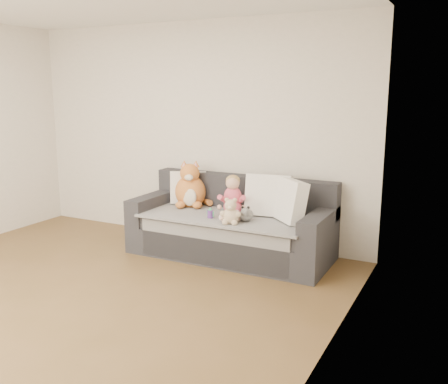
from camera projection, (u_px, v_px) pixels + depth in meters
name	position (u px, v px, depth m)	size (l,w,h in m)	color
room_shell	(68.00, 151.00, 4.21)	(5.00, 5.00, 5.00)	brown
sofa	(232.00, 228.00, 5.52)	(2.20, 0.94, 0.85)	#26262A
cushion_left	(188.00, 187.00, 5.95)	(0.46, 0.37, 0.40)	white
cushion_right_back	(268.00, 195.00, 5.35)	(0.51, 0.29, 0.46)	white
cushion_right_front	(289.00, 200.00, 5.14)	(0.50, 0.48, 0.45)	white
toddler	(232.00, 198.00, 5.39)	(0.32, 0.45, 0.44)	#E75159
plush_cat	(190.00, 189.00, 5.78)	(0.45, 0.45, 0.56)	#CC6A2D
teddy_bear	(231.00, 213.00, 5.04)	(0.21, 0.17, 0.28)	tan
plush_cow	(246.00, 214.00, 5.15)	(0.14, 0.22, 0.18)	white
sippy_cup	(210.00, 213.00, 5.28)	(0.10, 0.08, 0.11)	#64348F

